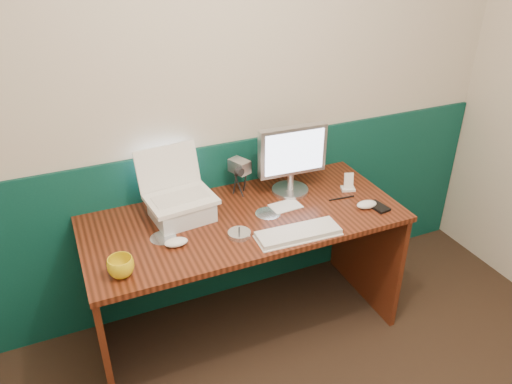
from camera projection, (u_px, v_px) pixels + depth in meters
name	position (u px, v px, depth m)	size (l,w,h in m)	color
back_wall	(213.00, 100.00, 2.55)	(3.50, 0.04, 2.50)	beige
wainscot	(219.00, 224.00, 2.91)	(3.48, 0.02, 1.00)	#073430
desk	(245.00, 275.00, 2.69)	(1.60, 0.70, 0.75)	black
laptop_riser	(182.00, 210.00, 2.48)	(0.28, 0.24, 0.10)	silver
laptop	(179.00, 177.00, 2.39)	(0.32, 0.25, 0.27)	white
monitor	(291.00, 161.00, 2.65)	(0.37, 0.11, 0.37)	#BCBCC1
keyboard	(298.00, 234.00, 2.36)	(0.40, 0.13, 0.02)	silver
mouse_right	(367.00, 204.00, 2.58)	(0.11, 0.07, 0.04)	silver
mouse_left	(176.00, 242.00, 2.28)	(0.11, 0.06, 0.04)	white
mug	(121.00, 267.00, 2.08)	(0.11, 0.11, 0.09)	gold
camcorder	(240.00, 176.00, 2.66)	(0.10, 0.14, 0.21)	silver
cd_spindle	(239.00, 234.00, 2.35)	(0.11, 0.11, 0.02)	silver
cd_loose_a	(163.00, 238.00, 2.35)	(0.12, 0.12, 0.00)	silver
cd_loose_b	(268.00, 213.00, 2.54)	(0.13, 0.13, 0.00)	silver
pen	(342.00, 198.00, 2.66)	(0.01, 0.01, 0.15)	black
papers	(286.00, 206.00, 2.60)	(0.16, 0.11, 0.00)	silver
dock	(348.00, 189.00, 2.75)	(0.07, 0.06, 0.01)	silver
music_player	(349.00, 181.00, 2.73)	(0.05, 0.01, 0.09)	white
pda	(378.00, 207.00, 2.58)	(0.07, 0.12, 0.01)	black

